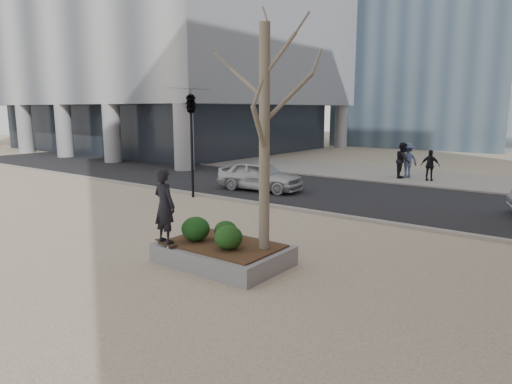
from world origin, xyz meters
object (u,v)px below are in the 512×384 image
Objects in this scene: skateboard at (166,244)px; skateboarder at (164,206)px; police_car at (260,176)px; planter at (223,254)px.

skateboarder is (0.00, 0.00, 0.93)m from skateboard.
police_car is at bearing -61.87° from skateboarder.
skateboard is at bearing 94.76° from skateboarder.
skateboarder is at bearing -143.41° from planter.
planter is 1.39m from skateboard.
planter is at bearing 51.77° from skateboard.
police_car is (-5.14, 8.54, 0.47)m from planter.
skateboard is at bearing -162.60° from police_car.
police_car reaches higher than skateboard.
skateboard reaches higher than planter.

